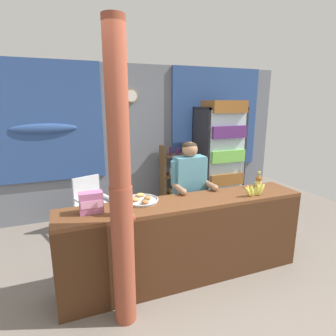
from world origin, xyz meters
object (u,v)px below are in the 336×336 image
at_px(soda_bottle_lime_soda, 118,201).
at_px(soda_bottle_iced_tea, 259,181).
at_px(bottle_shelf_rack, 174,177).
at_px(snack_box_wafer, 91,203).
at_px(plastic_lawn_chair, 91,202).
at_px(shopkeeper, 189,186).
at_px(timber_post, 121,193).
at_px(drink_fridge, 219,153).
at_px(pastry_tray, 141,200).
at_px(banana_bunch, 254,191).
at_px(stall_counter, 190,236).

xyz_separation_m(soda_bottle_lime_soda, soda_bottle_iced_tea, (1.77, 0.22, -0.05)).
xyz_separation_m(bottle_shelf_rack, snack_box_wafer, (-1.60, -1.84, 0.39)).
bearing_deg(plastic_lawn_chair, shopkeeper, -43.72).
xyz_separation_m(timber_post, bottle_shelf_rack, (1.40, 2.25, -0.59)).
bearing_deg(shopkeeper, soda_bottle_iced_tea, -23.96).
bearing_deg(drink_fridge, plastic_lawn_chair, -178.07).
distance_m(bottle_shelf_rack, plastic_lawn_chair, 1.54).
height_order(timber_post, soda_bottle_lime_soda, timber_post).
bearing_deg(pastry_tray, shopkeeper, 23.09).
height_order(plastic_lawn_chair, pastry_tray, pastry_tray).
bearing_deg(banana_bunch, pastry_tray, 167.48).
bearing_deg(plastic_lawn_chair, timber_post, -86.95).
height_order(stall_counter, drink_fridge, drink_fridge).
xyz_separation_m(timber_post, soda_bottle_iced_tea, (1.79, 0.48, -0.22)).
distance_m(pastry_tray, banana_bunch, 1.26).
height_order(shopkeeper, snack_box_wafer, shopkeeper).
bearing_deg(pastry_tray, drink_fridge, 38.38).
bearing_deg(soda_bottle_lime_soda, shopkeeper, 29.37).
distance_m(drink_fridge, bottle_shelf_rack, 0.91).
bearing_deg(soda_bottle_iced_tea, pastry_tray, 178.30).
relative_size(plastic_lawn_chair, shopkeeper, 0.58).
relative_size(drink_fridge, soda_bottle_iced_tea, 9.70).
xyz_separation_m(timber_post, banana_bunch, (1.55, 0.25, -0.24)).
bearing_deg(banana_bunch, shopkeeper, 132.73).
relative_size(soda_bottle_iced_tea, pastry_tray, 0.56).
distance_m(stall_counter, drink_fridge, 2.23).
xyz_separation_m(timber_post, soda_bottle_lime_soda, (0.02, 0.26, -0.16)).
bearing_deg(snack_box_wafer, banana_bunch, -5.05).
distance_m(timber_post, pastry_tray, 0.67).
bearing_deg(pastry_tray, snack_box_wafer, -167.20).
bearing_deg(snack_box_wafer, bottle_shelf_rack, 48.99).
relative_size(plastic_lawn_chair, snack_box_wafer, 3.93).
xyz_separation_m(soda_bottle_lime_soda, snack_box_wafer, (-0.23, 0.14, -0.04)).
distance_m(shopkeeper, soda_bottle_lime_soda, 1.15).
bearing_deg(snack_box_wafer, shopkeeper, 18.85).
bearing_deg(soda_bottle_iced_tea, plastic_lawn_chair, 143.25).
bearing_deg(bottle_shelf_rack, stall_counter, -107.50).
distance_m(soda_bottle_lime_soda, pastry_tray, 0.41).
bearing_deg(banana_bunch, soda_bottle_lime_soda, 179.52).
height_order(bottle_shelf_rack, soda_bottle_iced_tea, bottle_shelf_rack).
xyz_separation_m(snack_box_wafer, banana_bunch, (1.75, -0.16, -0.04)).
bearing_deg(bottle_shelf_rack, plastic_lawn_chair, -166.52).
bearing_deg(snack_box_wafer, timber_post, -62.61).
distance_m(plastic_lawn_chair, shopkeeper, 1.61).
relative_size(stall_counter, shopkeeper, 1.83).
distance_m(bottle_shelf_rack, banana_bunch, 2.03).
height_order(plastic_lawn_chair, shopkeeper, shopkeeper).
distance_m(timber_post, snack_box_wafer, 0.50).
relative_size(timber_post, pastry_tray, 7.02).
relative_size(drink_fridge, snack_box_wafer, 9.03).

